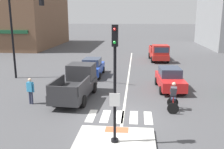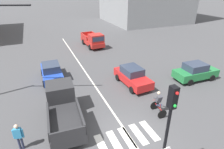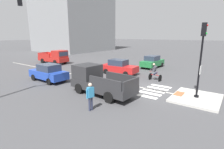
{
  "view_description": "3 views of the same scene",
  "coord_description": "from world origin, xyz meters",
  "px_view_note": "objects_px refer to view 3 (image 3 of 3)",
  "views": [
    {
      "loc": [
        0.84,
        -13.06,
        5.45
      ],
      "look_at": [
        -0.85,
        4.3,
        1.34
      ],
      "focal_mm": 40.48,
      "sensor_mm": 36.0,
      "label": 1
    },
    {
      "loc": [
        -3.95,
        -7.26,
        8.11
      ],
      "look_at": [
        1.26,
        5.14,
        1.55
      ],
      "focal_mm": 29.59,
      "sensor_mm": 36.0,
      "label": 2
    },
    {
      "loc": [
        -12.51,
        -5.17,
        4.33
      ],
      "look_at": [
        -0.58,
        3.62,
        0.92
      ],
      "focal_mm": 27.66,
      "sensor_mm": 36.0,
      "label": 3
    }
  ],
  "objects_px": {
    "car_red_eastbound_mid": "(119,67)",
    "cyclist": "(155,72)",
    "signal_pole": "(201,54)",
    "pickup_truck_charcoal_westbound_near": "(98,81)",
    "car_blue_westbound_far": "(49,73)",
    "pedestrian_at_curb_left": "(90,94)",
    "pickup_truck_red_eastbound_distant": "(55,57)",
    "car_green_cross_right": "(152,62)"
  },
  "relations": [
    {
      "from": "car_red_eastbound_mid",
      "to": "signal_pole",
      "type": "bearing_deg",
      "value": -111.18
    },
    {
      "from": "signal_pole",
      "to": "pickup_truck_red_eastbound_distant",
      "type": "xyz_separation_m",
      "value": [
        3.56,
        20.74,
        -2.14
      ]
    },
    {
      "from": "signal_pole",
      "to": "pickup_truck_charcoal_westbound_near",
      "type": "height_order",
      "value": "signal_pole"
    },
    {
      "from": "car_blue_westbound_far",
      "to": "car_green_cross_right",
      "type": "distance_m",
      "value": 13.44
    },
    {
      "from": "car_red_eastbound_mid",
      "to": "car_blue_westbound_far",
      "type": "bearing_deg",
      "value": 150.09
    },
    {
      "from": "cyclist",
      "to": "car_green_cross_right",
      "type": "bearing_deg",
      "value": 25.36
    },
    {
      "from": "cyclist",
      "to": "signal_pole",
      "type": "bearing_deg",
      "value": -124.92
    },
    {
      "from": "car_red_eastbound_mid",
      "to": "pickup_truck_red_eastbound_distant",
      "type": "relative_size",
      "value": 0.81
    },
    {
      "from": "signal_pole",
      "to": "pickup_truck_red_eastbound_distant",
      "type": "relative_size",
      "value": 0.95
    },
    {
      "from": "signal_pole",
      "to": "car_blue_westbound_far",
      "type": "height_order",
      "value": "signal_pole"
    },
    {
      "from": "car_red_eastbound_mid",
      "to": "pedestrian_at_curb_left",
      "type": "xyz_separation_m",
      "value": [
        -9.05,
        -4.12,
        0.17
      ]
    },
    {
      "from": "signal_pole",
      "to": "car_red_eastbound_mid",
      "type": "height_order",
      "value": "signal_pole"
    },
    {
      "from": "car_blue_westbound_far",
      "to": "cyclist",
      "type": "relative_size",
      "value": 2.45
    },
    {
      "from": "car_green_cross_right",
      "to": "pickup_truck_red_eastbound_distant",
      "type": "relative_size",
      "value": 0.8
    },
    {
      "from": "signal_pole",
      "to": "cyclist",
      "type": "xyz_separation_m",
      "value": [
        3.03,
        4.34,
        -2.25
      ]
    },
    {
      "from": "car_blue_westbound_far",
      "to": "car_green_cross_right",
      "type": "bearing_deg",
      "value": -22.65
    },
    {
      "from": "car_blue_westbound_far",
      "to": "pedestrian_at_curb_left",
      "type": "xyz_separation_m",
      "value": [
        -2.54,
        -7.87,
        0.17
      ]
    },
    {
      "from": "pickup_truck_charcoal_westbound_near",
      "to": "pickup_truck_red_eastbound_distant",
      "type": "relative_size",
      "value": 1.0
    },
    {
      "from": "car_red_eastbound_mid",
      "to": "pickup_truck_red_eastbound_distant",
      "type": "height_order",
      "value": "pickup_truck_red_eastbound_distant"
    },
    {
      "from": "pickup_truck_charcoal_westbound_near",
      "to": "pickup_truck_red_eastbound_distant",
      "type": "height_order",
      "value": "same"
    },
    {
      "from": "cyclist",
      "to": "pedestrian_at_curb_left",
      "type": "relative_size",
      "value": 1.01
    },
    {
      "from": "signal_pole",
      "to": "car_blue_westbound_far",
      "type": "xyz_separation_m",
      "value": [
        -3.13,
        12.48,
        -2.31
      ]
    },
    {
      "from": "car_blue_westbound_far",
      "to": "pickup_truck_charcoal_westbound_near",
      "type": "relative_size",
      "value": 0.79
    },
    {
      "from": "pickup_truck_charcoal_westbound_near",
      "to": "cyclist",
      "type": "distance_m",
      "value": 6.43
    },
    {
      "from": "car_green_cross_right",
      "to": "pickup_truck_charcoal_westbound_near",
      "type": "distance_m",
      "value": 12.41
    },
    {
      "from": "pickup_truck_charcoal_westbound_near",
      "to": "pedestrian_at_curb_left",
      "type": "distance_m",
      "value": 3.07
    },
    {
      "from": "pickup_truck_red_eastbound_distant",
      "to": "pedestrian_at_curb_left",
      "type": "height_order",
      "value": "pickup_truck_red_eastbound_distant"
    },
    {
      "from": "cyclist",
      "to": "car_red_eastbound_mid",
      "type": "bearing_deg",
      "value": 85.43
    },
    {
      "from": "car_blue_westbound_far",
      "to": "pickup_truck_red_eastbound_distant",
      "type": "height_order",
      "value": "pickup_truck_red_eastbound_distant"
    },
    {
      "from": "car_red_eastbound_mid",
      "to": "cyclist",
      "type": "bearing_deg",
      "value": -94.57
    },
    {
      "from": "pickup_truck_red_eastbound_distant",
      "to": "cyclist",
      "type": "height_order",
      "value": "pickup_truck_red_eastbound_distant"
    },
    {
      "from": "car_green_cross_right",
      "to": "car_red_eastbound_mid",
      "type": "bearing_deg",
      "value": 166.35
    },
    {
      "from": "pickup_truck_charcoal_westbound_near",
      "to": "car_blue_westbound_far",
      "type": "bearing_deg",
      "value": 90.33
    },
    {
      "from": "car_green_cross_right",
      "to": "pedestrian_at_curb_left",
      "type": "relative_size",
      "value": 2.49
    },
    {
      "from": "car_blue_westbound_far",
      "to": "car_green_cross_right",
      "type": "height_order",
      "value": "same"
    },
    {
      "from": "pickup_truck_charcoal_westbound_near",
      "to": "cyclist",
      "type": "bearing_deg",
      "value": -17.57
    },
    {
      "from": "car_green_cross_right",
      "to": "car_blue_westbound_far",
      "type": "bearing_deg",
      "value": 157.35
    },
    {
      "from": "car_green_cross_right",
      "to": "cyclist",
      "type": "distance_m",
      "value": 6.91
    },
    {
      "from": "car_blue_westbound_far",
      "to": "pickup_truck_red_eastbound_distant",
      "type": "distance_m",
      "value": 10.63
    },
    {
      "from": "car_red_eastbound_mid",
      "to": "cyclist",
      "type": "xyz_separation_m",
      "value": [
        -0.35,
        -4.39,
        0.06
      ]
    },
    {
      "from": "cyclist",
      "to": "car_blue_westbound_far",
      "type": "bearing_deg",
      "value": 127.14
    },
    {
      "from": "cyclist",
      "to": "pedestrian_at_curb_left",
      "type": "bearing_deg",
      "value": 178.21
    }
  ]
}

